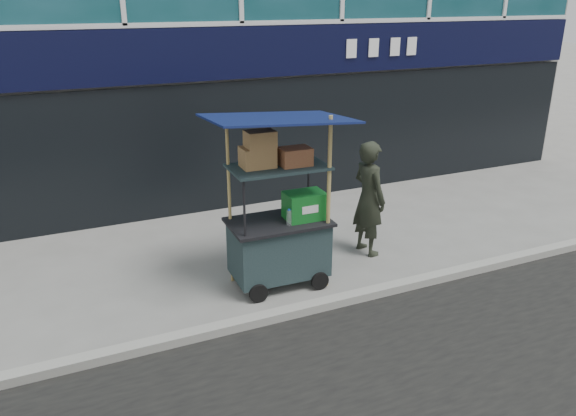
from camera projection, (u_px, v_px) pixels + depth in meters
name	position (u px, v px, depth m)	size (l,w,h in m)	color
ground	(344.00, 295.00, 7.71)	(80.00, 80.00, 0.00)	slate
curb	(352.00, 298.00, 7.52)	(80.00, 0.18, 0.12)	gray
vendor_cart	(280.00, 227.00, 7.73)	(1.86, 1.34, 2.48)	#182829
vendor_man	(369.00, 198.00, 8.70)	(0.66, 0.44, 1.82)	#24291E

